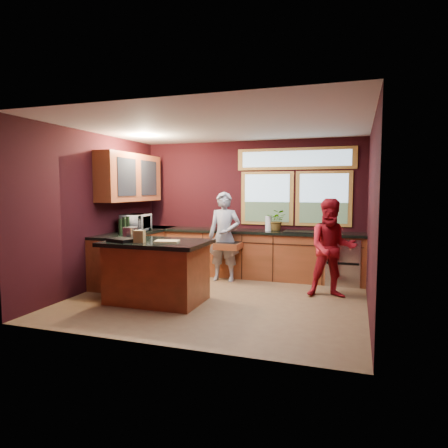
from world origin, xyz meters
The scene contains 14 objects.
floor centered at (0.00, 0.00, 0.00)m, with size 4.50×4.50×0.00m, color brown.
room_shell centered at (-0.60, 0.32, 1.80)m, with size 4.52×4.02×2.71m.
back_counter centered at (0.20, 1.70, 0.46)m, with size 4.50×0.64×0.93m.
left_counter centered at (-1.95, 0.85, 0.47)m, with size 0.64×2.30×0.93m.
island centered at (-0.83, -0.44, 0.48)m, with size 1.55×1.05×0.95m.
person_grey centered at (-0.30, 1.23, 0.84)m, with size 0.61×0.40×1.68m, color slate.
person_red centered at (1.70, 0.67, 0.79)m, with size 0.77×0.60×1.59m, color maroon.
microwave centered at (-1.92, 0.79, 1.09)m, with size 0.59×0.40×0.33m, color #999999.
potted_plant centered at (0.60, 1.75, 1.13)m, with size 0.37×0.32×0.41m, color #999999.
paper_towel centered at (0.44, 1.70, 1.07)m, with size 0.12×0.12×0.28m, color white.
cutting_board centered at (-0.63, -0.49, 0.95)m, with size 0.35×0.25×0.02m, color tan.
stock_pot centered at (-1.38, -0.29, 1.03)m, with size 0.24×0.24×0.18m, color #AEAFB3.
paper_bag centered at (-0.98, -0.69, 1.03)m, with size 0.15×0.12×0.18m, color brown.
black_tray centered at (-1.28, -0.69, 0.97)m, with size 0.40×0.28×0.05m, color black.
Camera 1 is at (2.06, -5.85, 1.74)m, focal length 32.00 mm.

